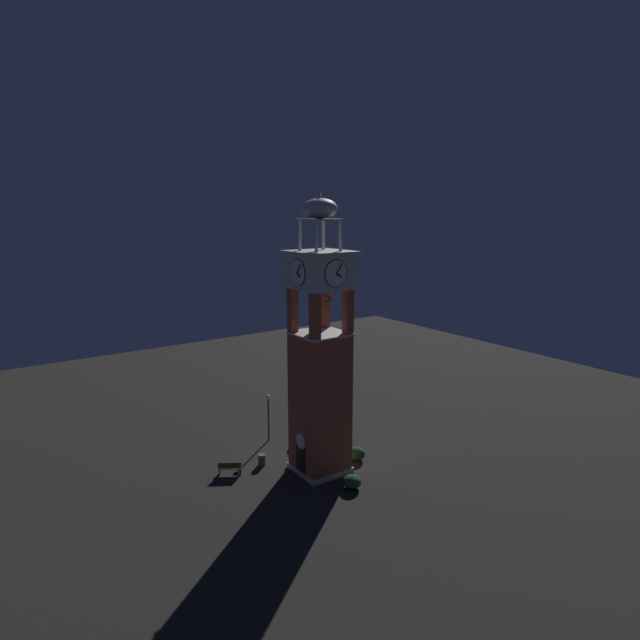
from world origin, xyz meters
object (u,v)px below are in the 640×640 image
park_bench (230,468)px  lamp_post (268,409)px  trash_bin (262,460)px  clock_tower (320,366)px

park_bench → lamp_post: 6.42m
park_bench → trash_bin: size_ratio=1.99×
trash_bin → clock_tower: bearing=45.1°
clock_tower → trash_bin: bearing=-134.9°
lamp_post → park_bench: bearing=-55.8°
clock_tower → lamp_post: clock_tower is taller
clock_tower → trash_bin: clock_tower is taller
park_bench → trash_bin: 2.47m
clock_tower → trash_bin: size_ratio=23.44×
trash_bin → lamp_post: bearing=143.4°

